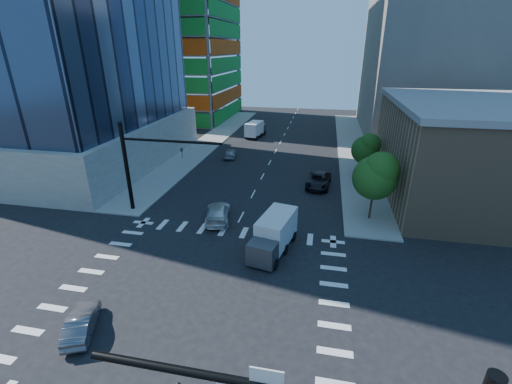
# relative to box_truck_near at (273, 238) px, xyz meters

# --- Properties ---
(ground) EXTENTS (160.00, 160.00, 0.00)m
(ground) POSITION_rel_box_truck_near_xyz_m (-4.03, -6.37, -1.31)
(ground) COLOR black
(ground) RESTS_ON ground
(road_markings) EXTENTS (20.00, 20.00, 0.01)m
(road_markings) POSITION_rel_box_truck_near_xyz_m (-4.03, -6.37, -1.31)
(road_markings) COLOR silver
(road_markings) RESTS_ON ground
(sidewalk_ne) EXTENTS (5.00, 60.00, 0.15)m
(sidewalk_ne) POSITION_rel_box_truck_near_xyz_m (8.47, 33.63, -1.24)
(sidewalk_ne) COLOR gray
(sidewalk_ne) RESTS_ON ground
(sidewalk_nw) EXTENTS (5.00, 60.00, 0.15)m
(sidewalk_nw) POSITION_rel_box_truck_near_xyz_m (-16.53, 33.63, -1.24)
(sidewalk_nw) COLOR gray
(sidewalk_nw) RESTS_ON ground
(construction_building) EXTENTS (25.16, 34.50, 70.60)m
(construction_building) POSITION_rel_box_truck_near_xyz_m (-31.44, 55.56, 23.30)
(construction_building) COLOR gray
(construction_building) RESTS_ON ground
(commercial_building) EXTENTS (20.50, 22.50, 10.60)m
(commercial_building) POSITION_rel_box_truck_near_xyz_m (20.97, 15.63, 4.00)
(commercial_building) COLOR #937455
(commercial_building) RESTS_ON ground
(bg_building_ne) EXTENTS (24.00, 30.00, 28.00)m
(bg_building_ne) POSITION_rel_box_truck_near_xyz_m (22.97, 48.63, 12.69)
(bg_building_ne) COLOR #635E59
(bg_building_ne) RESTS_ON ground
(signal_mast_nw) EXTENTS (10.20, 0.40, 9.00)m
(signal_mast_nw) POSITION_rel_box_truck_near_xyz_m (-14.03, 5.13, 4.18)
(signal_mast_nw) COLOR black
(signal_mast_nw) RESTS_ON sidewalk_nw
(tree_south) EXTENTS (4.16, 4.16, 6.82)m
(tree_south) POSITION_rel_box_truck_near_xyz_m (8.60, 7.54, 3.37)
(tree_south) COLOR #382316
(tree_south) RESTS_ON sidewalk_ne
(tree_north) EXTENTS (3.54, 3.52, 5.78)m
(tree_north) POSITION_rel_box_truck_near_xyz_m (8.90, 19.54, 2.67)
(tree_north) COLOR #382316
(tree_north) RESTS_ON sidewalk_ne
(car_nb_far) EXTENTS (3.15, 5.90, 1.58)m
(car_nb_far) POSITION_rel_box_truck_near_xyz_m (3.29, 15.50, -0.52)
(car_nb_far) COLOR black
(car_nb_far) RESTS_ON ground
(car_sb_near) EXTENTS (3.26, 5.66, 1.54)m
(car_sb_near) POSITION_rel_box_truck_near_xyz_m (-6.13, 4.71, -0.54)
(car_sb_near) COLOR silver
(car_sb_near) RESTS_ON ground
(car_sb_mid) EXTENTS (2.27, 4.22, 1.36)m
(car_sb_mid) POSITION_rel_box_truck_near_xyz_m (-10.37, 24.87, -0.63)
(car_sb_mid) COLOR #9B9CA2
(car_sb_mid) RESTS_ON ground
(car_sb_cross) EXTENTS (2.79, 4.15, 1.29)m
(car_sb_cross) POSITION_rel_box_truck_near_xyz_m (-9.74, -10.73, -0.67)
(car_sb_cross) COLOR #58575D
(car_sb_cross) RESTS_ON ground
(box_truck_near) EXTENTS (3.53, 6.03, 2.97)m
(box_truck_near) POSITION_rel_box_truck_near_xyz_m (0.00, 0.00, 0.00)
(box_truck_near) COLOR black
(box_truck_near) RESTS_ON ground
(box_truck_far) EXTENTS (3.22, 5.87, 2.92)m
(box_truck_far) POSITION_rel_box_truck_near_xyz_m (-9.14, 38.79, -0.02)
(box_truck_far) COLOR black
(box_truck_far) RESTS_ON ground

